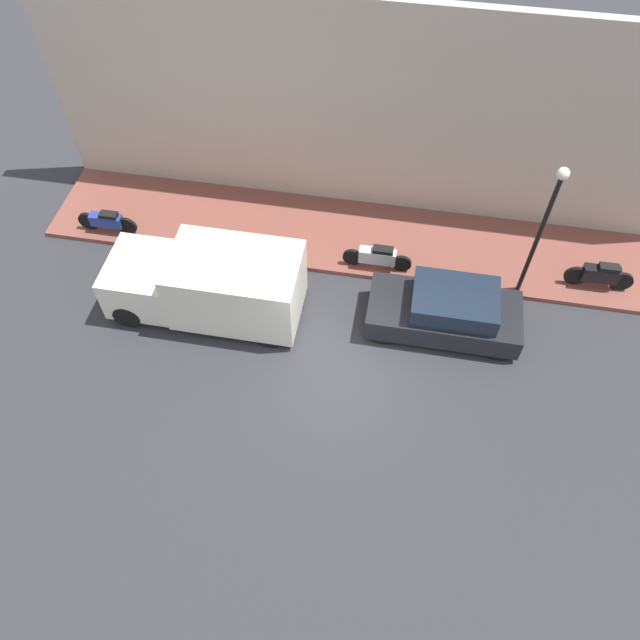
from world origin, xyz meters
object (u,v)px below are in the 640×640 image
object	(u,v)px
parked_car	(446,311)
motorcycle_black	(600,275)
motorcycle_blue	(107,221)
streetlamp	(545,219)
scooter_silver	(378,257)
delivery_van	(208,284)

from	to	relation	value
parked_car	motorcycle_black	world-z (taller)	parked_car
motorcycle_blue	streetlamp	bearing A→B (deg)	-90.92
motorcycle_blue	scooter_silver	size ratio (longest dim) A/B	0.93
delivery_van	motorcycle_blue	world-z (taller)	delivery_van
scooter_silver	delivery_van	bearing A→B (deg)	117.04
parked_car	motorcycle_black	distance (m)	4.60
scooter_silver	streetlamp	world-z (taller)	streetlamp
parked_car	delivery_van	distance (m)	6.29
motorcycle_blue	motorcycle_black	distance (m)	14.20
motorcycle_black	streetlamp	bearing A→B (deg)	102.88
streetlamp	delivery_van	bearing A→B (deg)	103.85
motorcycle_black	streetlamp	world-z (taller)	streetlamp
motorcycle_blue	motorcycle_black	bearing A→B (deg)	-88.81
delivery_van	scooter_silver	world-z (taller)	delivery_van
motorcycle_blue	scooter_silver	bearing A→B (deg)	-90.38
parked_car	motorcycle_blue	xyz separation A→B (m)	(1.76, 10.08, -0.13)
motorcycle_black	streetlamp	size ratio (longest dim) A/B	0.43
delivery_van	motorcycle_blue	size ratio (longest dim) A/B	2.83
delivery_van	streetlamp	size ratio (longest dim) A/B	1.21
parked_car	motorcycle_blue	bearing A→B (deg)	80.09
streetlamp	scooter_silver	bearing A→B (deg)	87.99
scooter_silver	streetlamp	xyz separation A→B (m)	(-0.14, -3.99, 2.26)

